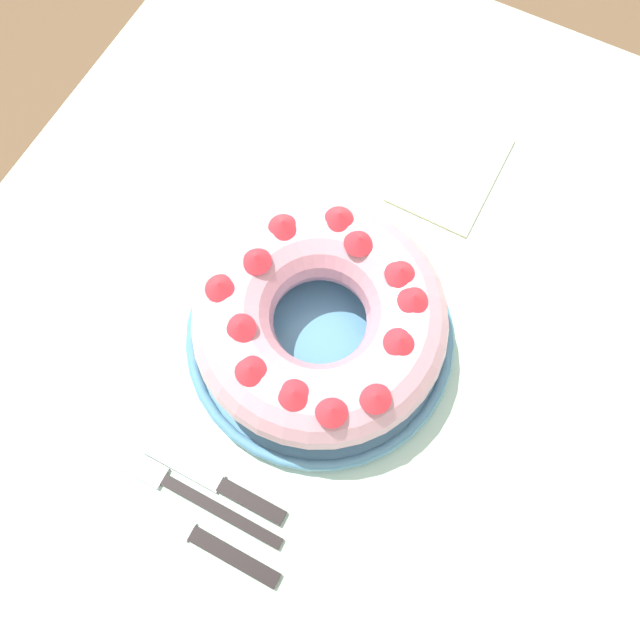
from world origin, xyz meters
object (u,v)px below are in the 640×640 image
serving_dish (320,335)px  bundt_cake (320,320)px  cake_knife (224,486)px  serving_knife (195,535)px  fork (186,492)px  napkin (451,169)px

serving_dish → bundt_cake: bearing=-151.2°
serving_dish → cake_knife: serving_dish is taller
serving_dish → serving_knife: bearing=176.4°
fork → serving_knife: (-0.03, -0.03, 0.00)m
cake_knife → bundt_cake: bearing=-5.1°
serving_knife → bundt_cake: bearing=-3.5°
serving_knife → cake_knife: 0.06m
fork → napkin: size_ratio=1.23×
cake_knife → napkin: (0.47, -0.06, -0.00)m
bundt_cake → cake_knife: bearing=175.8°
serving_dish → cake_knife: bearing=175.8°
serving_knife → cake_knife: bearing=-1.5°
fork → napkin: 0.50m
serving_dish → fork: size_ratio=1.54×
cake_knife → serving_dish: bearing=-5.1°
napkin → bundt_cake: bearing=170.9°
fork → napkin: bearing=-7.2°
serving_dish → cake_knife: 0.20m
cake_knife → napkin: cake_knife is taller
serving_dish → bundt_cake: size_ratio=1.12×
cake_knife → napkin: size_ratio=1.06×
serving_knife → fork: bearing=43.7°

